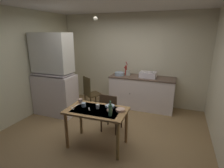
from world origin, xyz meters
TOP-DOWN VIEW (x-y plane):
  - ground_plane at (0.00, 0.00)m, footprint 5.28×5.28m
  - wall_back at (0.00, 1.98)m, footprint 4.38×0.10m
  - wall_left at (-2.19, 0.00)m, footprint 0.10×3.97m
  - hutch_cabinet at (-1.58, 0.42)m, footprint 1.07×0.56m
  - counter_cabinet at (0.45, 1.61)m, footprint 1.79×0.64m
  - sink_basin at (0.60, 1.61)m, footprint 0.44×0.34m
  - hand_pump at (-0.04, 1.66)m, footprint 0.05×0.27m
  - mixing_bowl_counter at (-0.21, 1.56)m, footprint 0.27×0.27m
  - stoneware_crock at (0.03, 1.66)m, footprint 0.13×0.13m
  - dining_table at (0.06, -0.48)m, footprint 1.13×0.69m
  - chair_far_side at (0.11, 0.08)m, footprint 0.41×0.41m
  - chair_by_counter at (-0.84, 0.97)m, footprint 0.55×0.55m
  - serving_bowl_wide at (0.49, -0.39)m, footprint 0.16×0.16m
  - soup_bowl_small at (0.25, -0.28)m, footprint 0.17×0.17m
  - sauce_dish at (0.31, -0.46)m, footprint 0.10×0.10m
  - mug_tall at (-0.22, -0.45)m, footprint 0.08×0.08m
  - teacup_cream at (-0.39, -0.29)m, footprint 0.08×0.08m
  - mug_dark at (0.06, -0.43)m, footprint 0.06×0.06m
  - glass_bottle at (0.39, -0.62)m, footprint 0.06×0.06m
  - table_knife at (-0.37, -0.43)m, footprint 0.10×0.19m
  - teaspoon_near_bowl at (-0.39, -0.59)m, footprint 0.13×0.11m
  - teaspoon_by_cup at (-0.08, -0.51)m, footprint 0.09×0.11m
  - pendant_bulb at (-0.21, 0.11)m, footprint 0.08×0.08m

SIDE VIEW (x-z plane):
  - ground_plane at x=0.00m, z-range 0.00..0.00m
  - counter_cabinet at x=0.45m, z-range 0.00..0.91m
  - chair_far_side at x=0.11m, z-range 0.03..0.90m
  - chair_by_counter at x=-0.84m, z-range 0.02..0.97m
  - dining_table at x=0.06m, z-range 0.26..1.00m
  - table_knife at x=-0.37m, z-range 0.74..0.74m
  - teaspoon_near_bowl at x=-0.39m, z-range 0.74..0.74m
  - teaspoon_by_cup at x=-0.08m, z-range 0.74..0.74m
  - sauce_dish at x=0.31m, z-range 0.74..0.77m
  - soup_bowl_small at x=0.25m, z-range 0.74..0.77m
  - serving_bowl_wide at x=0.49m, z-range 0.74..0.78m
  - teacup_cream at x=-0.39m, z-range 0.74..0.81m
  - mug_tall at x=-0.22m, z-range 0.74..0.82m
  - mug_dark at x=0.06m, z-range 0.74..0.82m
  - glass_bottle at x=0.39m, z-range 0.71..0.97m
  - mixing_bowl_counter at x=-0.21m, z-range 0.91..1.00m
  - hutch_cabinet at x=-1.58m, z-range -0.07..2.03m
  - stoneware_crock at x=0.03m, z-range 0.91..1.06m
  - sink_basin at x=0.60m, z-range 0.91..1.06m
  - hand_pump at x=-0.04m, z-range 0.88..1.27m
  - wall_back at x=0.00m, z-range 0.00..2.64m
  - wall_left at x=-2.19m, z-range 0.00..2.64m
  - pendant_bulb at x=-0.21m, z-range 2.30..2.38m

